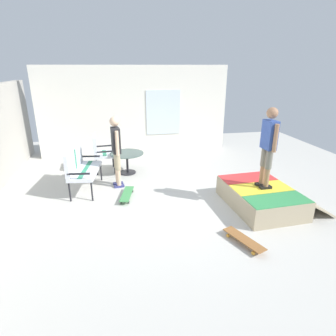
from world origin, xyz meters
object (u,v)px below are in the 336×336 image
at_px(person_skater, 269,143).
at_px(skateboard_spare, 244,239).
at_px(skate_ramp, 261,197).
at_px(patio_table, 127,159).
at_px(patio_bench, 80,165).
at_px(person_watching, 116,147).
at_px(skateboard_by_bench, 127,194).
at_px(patio_chair_near_house, 100,150).

xyz_separation_m(person_skater, skateboard_spare, (-1.20, 0.95, -1.28)).
bearing_deg(skate_ramp, patio_table, 46.95).
distance_m(skate_ramp, patio_table, 3.60).
relative_size(patio_bench, patio_table, 1.46).
distance_m(person_watching, person_skater, 3.35).
height_order(patio_table, skateboard_by_bench, patio_table).
xyz_separation_m(skate_ramp, patio_table, (2.46, 2.63, 0.19)).
bearing_deg(patio_chair_near_house, skate_ramp, -129.37).
height_order(skate_ramp, patio_chair_near_house, patio_chair_near_house).
bearing_deg(patio_chair_near_house, person_watching, -158.33).
relative_size(person_watching, person_skater, 1.05).
height_order(skateboard_by_bench, skateboard_spare, same).
bearing_deg(patio_bench, skateboard_spare, -134.01).
bearing_deg(skate_ramp, skateboard_spare, 141.83).
height_order(patio_chair_near_house, person_skater, person_skater).
xyz_separation_m(patio_table, person_watching, (-0.83, 0.27, 0.59)).
distance_m(person_watching, skateboard_spare, 3.54).
xyz_separation_m(skateboard_by_bench, skateboard_spare, (-2.10, -1.80, 0.00)).
height_order(person_skater, skateboard_by_bench, person_skater).
bearing_deg(patio_bench, person_watching, -83.94).
height_order(skate_ramp, skateboard_by_bench, skate_ramp).
bearing_deg(patio_chair_near_house, patio_bench, 161.65).
relative_size(patio_table, skateboard_by_bench, 1.09).
bearing_deg(patio_table, person_skater, -132.55).
bearing_deg(skateboard_by_bench, patio_table, -3.65).
relative_size(skate_ramp, person_watching, 1.10).
relative_size(patio_table, person_skater, 0.56).
distance_m(skate_ramp, patio_bench, 4.06).
bearing_deg(patio_chair_near_house, skateboard_spare, -148.42).
relative_size(person_watching, skateboard_spare, 2.07).
xyz_separation_m(person_watching, skateboard_by_bench, (-0.70, -0.17, -0.91)).
bearing_deg(person_watching, skateboard_spare, -144.96).
bearing_deg(patio_table, patio_chair_near_house, 68.22).
distance_m(skate_ramp, skateboard_by_bench, 2.88).
distance_m(patio_bench, patio_chair_near_house, 1.27).
distance_m(patio_chair_near_house, person_skater, 4.39).
distance_m(skate_ramp, person_skater, 1.15).
distance_m(patio_table, person_skater, 3.73).
distance_m(patio_chair_near_house, patio_table, 0.79).
xyz_separation_m(patio_bench, skateboard_by_bench, (-0.61, -1.01, -0.53)).
bearing_deg(skateboard_by_bench, skateboard_spare, -139.42).
height_order(patio_bench, skateboard_by_bench, patio_bench).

